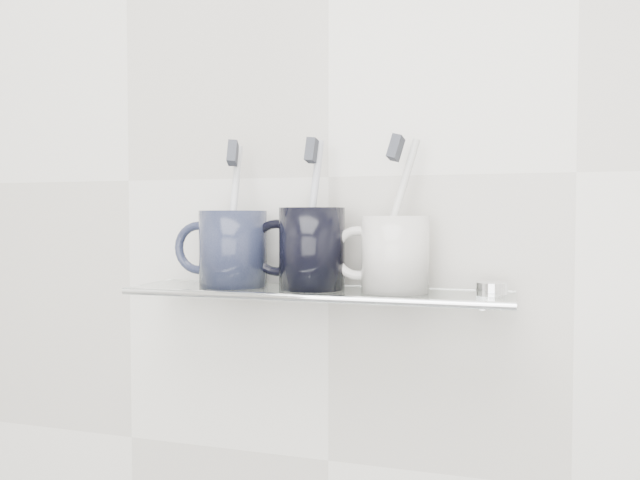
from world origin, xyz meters
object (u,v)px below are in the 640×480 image
at_px(shelf_glass, 315,293).
at_px(mug_center, 312,248).
at_px(mug_left, 233,248).
at_px(mug_right, 395,254).

distance_m(shelf_glass, mug_center, 0.06).
bearing_deg(shelf_glass, mug_left, 177.59).
bearing_deg(mug_right, mug_left, -156.19).
xyz_separation_m(mug_center, mug_right, (0.11, 0.00, -0.01)).
relative_size(shelf_glass, mug_right, 5.21).
xyz_separation_m(shelf_glass, mug_center, (-0.01, 0.00, 0.06)).
distance_m(shelf_glass, mug_right, 0.12).
distance_m(mug_left, mug_center, 0.11).
bearing_deg(mug_right, shelf_glass, -153.44).
bearing_deg(mug_left, shelf_glass, 22.54).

